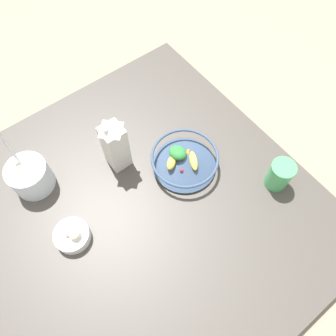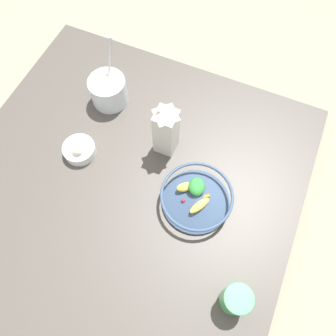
{
  "view_description": "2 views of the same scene",
  "coord_description": "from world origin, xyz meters",
  "px_view_note": "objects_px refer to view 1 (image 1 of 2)",
  "views": [
    {
      "loc": [
        0.38,
        -0.14,
        1.08
      ],
      "look_at": [
        -0.04,
        0.18,
        0.1
      ],
      "focal_mm": 35.0,
      "sensor_mm": 36.0,
      "label": 1
    },
    {
      "loc": [
        0.33,
        0.31,
        1.09
      ],
      "look_at": [
        -0.08,
        0.13,
        0.13
      ],
      "focal_mm": 35.0,
      "sensor_mm": 36.0,
      "label": 2
    }
  ],
  "objects_px": {
    "garlic_bowl": "(72,235)",
    "drinking_cup": "(280,174)",
    "fruit_bowl": "(184,160)",
    "milk_carton": "(115,144)",
    "yogurt_tub": "(30,176)"
  },
  "relations": [
    {
      "from": "fruit_bowl",
      "to": "milk_carton",
      "type": "bearing_deg",
      "value": -131.65
    },
    {
      "from": "drinking_cup",
      "to": "milk_carton",
      "type": "bearing_deg",
      "value": -136.04
    },
    {
      "from": "yogurt_tub",
      "to": "garlic_bowl",
      "type": "bearing_deg",
      "value": 2.08
    },
    {
      "from": "yogurt_tub",
      "to": "garlic_bowl",
      "type": "xyz_separation_m",
      "value": [
        0.25,
        0.01,
        -0.04
      ]
    },
    {
      "from": "fruit_bowl",
      "to": "drinking_cup",
      "type": "bearing_deg",
      "value": 40.81
    },
    {
      "from": "fruit_bowl",
      "to": "milk_carton",
      "type": "distance_m",
      "value": 0.25
    },
    {
      "from": "fruit_bowl",
      "to": "drinking_cup",
      "type": "height_order",
      "value": "drinking_cup"
    },
    {
      "from": "yogurt_tub",
      "to": "milk_carton",
      "type": "bearing_deg",
      "value": 69.77
    },
    {
      "from": "milk_carton",
      "to": "garlic_bowl",
      "type": "relative_size",
      "value": 2.1
    },
    {
      "from": "milk_carton",
      "to": "yogurt_tub",
      "type": "height_order",
      "value": "yogurt_tub"
    },
    {
      "from": "garlic_bowl",
      "to": "fruit_bowl",
      "type": "bearing_deg",
      "value": 88.72
    },
    {
      "from": "yogurt_tub",
      "to": "drinking_cup",
      "type": "xyz_separation_m",
      "value": [
        0.51,
        0.67,
        -0.0
      ]
    },
    {
      "from": "garlic_bowl",
      "to": "drinking_cup",
      "type": "bearing_deg",
      "value": 68.78
    },
    {
      "from": "drinking_cup",
      "to": "garlic_bowl",
      "type": "xyz_separation_m",
      "value": [
        -0.26,
        -0.66,
        -0.03
      ]
    },
    {
      "from": "fruit_bowl",
      "to": "drinking_cup",
      "type": "relative_size",
      "value": 2.1
    }
  ]
}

